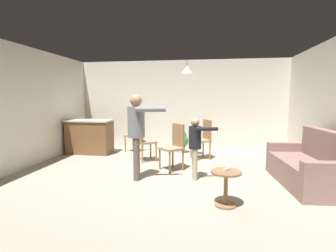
# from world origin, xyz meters

# --- Properties ---
(ground) EXTENTS (7.68, 7.68, 0.00)m
(ground) POSITION_xyz_m (0.00, 0.00, 0.00)
(ground) COLOR #9E9384
(wall_back) EXTENTS (6.40, 0.10, 2.70)m
(wall_back) POSITION_xyz_m (0.00, 3.20, 1.35)
(wall_back) COLOR silver
(wall_back) RESTS_ON ground
(wall_left) EXTENTS (0.10, 6.40, 2.70)m
(wall_left) POSITION_xyz_m (-3.20, 0.00, 1.35)
(wall_left) COLOR silver
(wall_left) RESTS_ON ground
(couch_floral) EXTENTS (0.97, 1.85, 1.00)m
(couch_floral) POSITION_xyz_m (2.63, 0.13, 0.33)
(couch_floral) COLOR #8C6B60
(couch_floral) RESTS_ON ground
(kitchen_counter) EXTENTS (1.26, 0.66, 0.95)m
(kitchen_counter) POSITION_xyz_m (-2.45, 2.01, 0.48)
(kitchen_counter) COLOR brown
(kitchen_counter) RESTS_ON ground
(side_table_by_couch) EXTENTS (0.44, 0.44, 0.52)m
(side_table_by_couch) POSITION_xyz_m (1.09, -1.00, 0.33)
(side_table_by_couch) COLOR olive
(side_table_by_couch) RESTS_ON ground
(person_adult) EXTENTS (0.83, 0.46, 1.62)m
(person_adult) POSITION_xyz_m (-0.50, -0.00, 1.01)
(person_adult) COLOR #60564C
(person_adult) RESTS_ON ground
(person_child) EXTENTS (0.64, 0.34, 1.19)m
(person_child) POSITION_xyz_m (0.60, 0.15, 0.74)
(person_child) COLOR tan
(person_child) RESTS_ON ground
(dining_chair_by_counter) EXTENTS (0.58, 0.58, 1.00)m
(dining_chair_by_counter) POSITION_xyz_m (-0.72, 1.36, 0.55)
(dining_chair_by_counter) COLOR olive
(dining_chair_by_counter) RESTS_ON ground
(dining_chair_near_wall) EXTENTS (0.55, 0.55, 1.00)m
(dining_chair_near_wall) POSITION_xyz_m (-1.22, 2.40, 0.55)
(dining_chair_near_wall) COLOR olive
(dining_chair_near_wall) RESTS_ON ground
(dining_chair_centre_back) EXTENTS (0.59, 0.59, 1.00)m
(dining_chair_centre_back) POSITION_xyz_m (0.11, 0.75, 0.55)
(dining_chair_centre_back) COLOR olive
(dining_chair_centre_back) RESTS_ON ground
(dining_chair_spare) EXTENTS (0.57, 0.57, 1.00)m
(dining_chair_spare) POSITION_xyz_m (0.72, 1.87, 0.55)
(dining_chair_spare) COLOR olive
(dining_chair_spare) RESTS_ON ground
(potted_plant_corner) EXTENTS (0.42, 0.42, 0.65)m
(potted_plant_corner) POSITION_xyz_m (0.09, 2.50, 0.36)
(potted_plant_corner) COLOR #B7B2AD
(potted_plant_corner) RESTS_ON ground
(spare_remote_on_table) EXTENTS (0.10, 0.13, 0.04)m
(spare_remote_on_table) POSITION_xyz_m (1.10, -0.98, 0.54)
(spare_remote_on_table) COLOR white
(spare_remote_on_table) RESTS_ON side_table_by_couch
(ceiling_light_pendant) EXTENTS (0.32, 0.32, 0.55)m
(ceiling_light_pendant) POSITION_xyz_m (0.30, 1.72, 2.25)
(ceiling_light_pendant) COLOR silver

